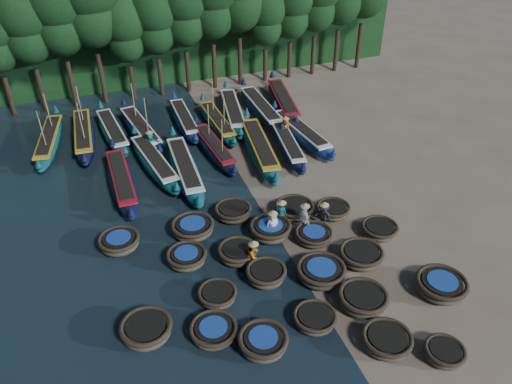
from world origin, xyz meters
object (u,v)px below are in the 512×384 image
object	(u,v)px
coracle_10	(147,330)
fisherman_2	(254,254)
coracle_8	(363,299)
coracle_17	(270,229)
long_boat_9	(49,141)
long_boat_16	(261,109)
coracle_24	(333,210)
long_boat_11	(113,131)
fisherman_1	(281,213)
coracle_9	(441,286)
coracle_19	(380,229)
coracle_5	(214,331)
coracle_11	(217,295)
fisherman_0	(273,224)
coracle_22	(233,211)
long_boat_3	(154,162)
coracle_6	(263,342)
coracle_12	(266,274)
coracle_18	(314,235)
long_boat_14	(217,122)
fisherman_3	(323,215)
coracle_13	(321,272)
long_boat_12	(141,129)
long_boat_5	(214,148)
long_boat_2	(122,181)
long_boat_7	(288,145)
fisherman_4	(304,218)
long_boat_10	(84,135)
long_boat_13	(184,120)
coracle_14	(361,255)
coracle_15	(187,257)
coracle_3	(387,340)
fisherman_6	(285,128)
long_boat_17	(283,102)
coracle_21	(193,228)
long_boat_4	(185,169)
fisherman_5	(151,142)
coracle_16	(238,253)
coracle_4	(444,353)

from	to	relation	value
coracle_10	fisherman_2	xyz separation A→B (m)	(5.69, 2.53, 0.36)
coracle_8	coracle_17	bearing A→B (deg)	109.29
long_boat_9	long_boat_16	world-z (taller)	long_boat_9
coracle_24	long_boat_11	xyz separation A→B (m)	(-10.56, 13.48, 0.15)
coracle_24	fisherman_1	world-z (taller)	fisherman_1
coracle_9	coracle_19	size ratio (longest dim) A/B	1.23
coracle_5	coracle_11	size ratio (longest dim) A/B	1.09
coracle_24	fisherman_0	bearing A→B (deg)	-171.56
coracle_22	fisherman_1	distance (m)	2.80
long_boat_3	long_boat_9	size ratio (longest dim) A/B	1.01
coracle_6	coracle_12	distance (m)	3.97
coracle_18	coracle_22	bearing A→B (deg)	134.95
long_boat_14	fisherman_3	bearing A→B (deg)	-82.73
coracle_13	long_boat_12	xyz separation A→B (m)	(-5.76, 17.35, 0.10)
coracle_11	long_boat_5	xyz separation A→B (m)	(3.50, 12.79, 0.15)
long_boat_2	coracle_18	bearing A→B (deg)	-44.21
coracle_17	fisherman_0	distance (m)	0.42
long_boat_2	long_boat_7	bearing A→B (deg)	3.38
long_boat_11	fisherman_4	xyz separation A→B (m)	(8.40, -14.25, 0.42)
coracle_5	long_boat_10	world-z (taller)	long_boat_10
coracle_17	coracle_19	xyz separation A→B (m)	(5.52, -1.87, -0.10)
long_boat_13	fisherman_2	world-z (taller)	fisherman_2
long_boat_14	fisherman_0	distance (m)	12.94
coracle_13	coracle_24	size ratio (longest dim) A/B	1.18
coracle_11	long_boat_16	world-z (taller)	long_boat_16
coracle_9	coracle_14	xyz separation A→B (m)	(-2.44, 3.09, -0.01)
long_boat_10	fisherman_3	xyz separation A→B (m)	(11.49, -14.33, 0.26)
coracle_8	fisherman_3	distance (m)	5.85
coracle_15	long_boat_12	world-z (taller)	long_boat_12
long_boat_9	fisherman_2	size ratio (longest dim) A/B	4.68
coracle_15	long_boat_14	distance (m)	14.49
coracle_22	long_boat_3	size ratio (longest dim) A/B	0.28
coracle_22	long_boat_11	xyz separation A→B (m)	(-5.22, 11.76, 0.11)
coracle_3	coracle_13	bearing A→B (deg)	100.18
long_boat_11	fisherman_6	bearing A→B (deg)	-26.83
coracle_15	coracle_22	world-z (taller)	coracle_22
coracle_17	long_boat_17	bearing A→B (deg)	65.17
coracle_19	fisherman_6	xyz separation A→B (m)	(-0.65, 11.56, 0.52)
fisherman_0	coracle_5	bearing A→B (deg)	-144.94
coracle_9	coracle_6	bearing A→B (deg)	-178.80
coracle_21	long_boat_4	world-z (taller)	long_boat_4
coracle_9	fisherman_3	size ratio (longest dim) A/B	1.48
coracle_24	fisherman_3	xyz separation A→B (m)	(-1.04, -0.77, 0.45)
coracle_19	fisherman_5	size ratio (longest dim) A/B	1.15
coracle_21	fisherman_0	world-z (taller)	fisherman_0
coracle_6	coracle_16	size ratio (longest dim) A/B	1.08
coracle_19	fisherman_4	size ratio (longest dim) A/B	1.09
coracle_4	fisherman_1	world-z (taller)	fisherman_1
long_boat_13	fisherman_2	distance (m)	16.02
long_boat_10	fisherman_1	size ratio (longest dim) A/B	4.69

